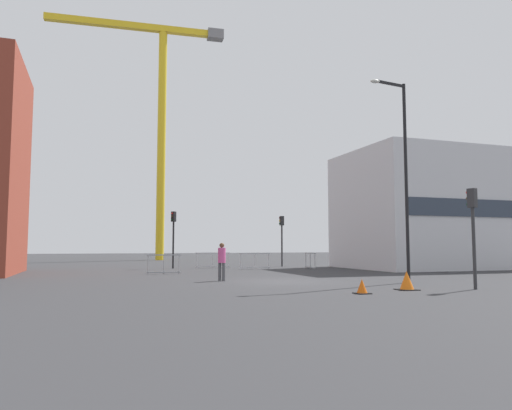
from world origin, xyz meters
The scene contains 14 objects.
ground centered at (0.00, 0.00, 0.00)m, with size 160.00×160.00×0.00m, color #333335.
office_block centered at (14.76, 8.52, 4.03)m, with size 11.91×8.57×8.06m.
construction_crane centered at (-1.63, 33.05, 17.38)m, with size 19.30×2.43×26.35m.
streetlamp_tall centered at (4.60, -2.41, 5.01)m, with size 1.88×0.41×8.65m.
traffic_light_far centered at (-2.74, 13.50, 2.64)m, with size 0.37×0.37×3.92m.
traffic_light_corner centered at (5.09, -5.84, 2.47)m, with size 0.32×0.39×3.65m.
traffic_light_island centered at (5.53, 14.06, 2.56)m, with size 0.38×0.25×3.79m.
pedestrian_walking centered at (-2.51, 1.06, 0.98)m, with size 0.34×0.34×1.69m.
safety_barrier_front centered at (2.24, 10.65, 0.56)m, with size 2.13×0.20×1.08m.
safety_barrier_right_run centered at (6.00, 10.04, 0.56)m, with size 0.27×2.05×1.08m.
safety_barrier_rear centered at (-4.26, 7.09, 0.56)m, with size 1.87×0.22×1.08m.
safety_barrier_left_run centered at (-0.07, 12.98, 0.56)m, with size 2.42×0.28×1.08m.
traffic_cone_striped centered at (0.41, -5.92, 0.22)m, with size 0.47×0.47×0.48m.
traffic_cone_orange centered at (2.61, -5.26, 0.31)m, with size 0.67×0.67×0.67m.
Camera 1 is at (-7.96, -19.90, 1.57)m, focal length 33.84 mm.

